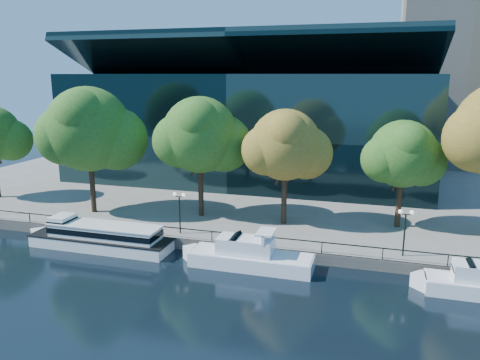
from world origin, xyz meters
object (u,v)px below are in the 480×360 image
(cruiser_far, at_px, (480,283))
(tree_4, at_px, (404,156))
(lamp_1, at_px, (179,203))
(tree_1, at_px, (90,131))
(cruiser_near, at_px, (246,255))
(tour_boat, at_px, (97,236))
(tree_3, at_px, (287,147))
(lamp_2, at_px, (405,222))
(tree_2, at_px, (201,137))

(cruiser_far, relative_size, tree_4, 0.88)
(lamp_1, bearing_deg, tree_1, 161.73)
(cruiser_near, height_order, cruiser_far, cruiser_near)
(tour_boat, xyz_separation_m, tree_3, (16.05, 9.20, 7.77))
(tour_boat, bearing_deg, tree_3, 29.81)
(cruiser_far, bearing_deg, tree_1, 168.18)
(tree_1, height_order, lamp_2, tree_1)
(tree_2, xyz_separation_m, lamp_1, (0.00, -6.03, -5.62))
(tour_boat, height_order, cruiser_far, cruiser_far)
(tree_1, bearing_deg, cruiser_near, -21.34)
(cruiser_near, height_order, tree_3, tree_3)
(tour_boat, height_order, cruiser_near, cruiser_near)
(cruiser_near, bearing_deg, tree_1, 158.66)
(cruiser_far, relative_size, lamp_1, 2.34)
(cruiser_far, xyz_separation_m, lamp_1, (-25.58, 3.91, 3.00))
(cruiser_far, xyz_separation_m, lamp_2, (-5.24, 3.91, 3.00))
(tour_boat, height_order, lamp_2, lamp_2)
(lamp_1, relative_size, lamp_2, 1.00)
(cruiser_far, height_order, tree_1, tree_1)
(tree_2, height_order, tree_4, tree_2)
(tree_2, distance_m, lamp_2, 21.96)
(tree_4, distance_m, lamp_2, 9.08)
(cruiser_near, height_order, lamp_1, lamp_1)
(tree_4, bearing_deg, lamp_2, -89.51)
(tour_boat, xyz_separation_m, lamp_1, (6.95, 3.38, 2.77))
(cruiser_far, xyz_separation_m, tree_4, (-5.30, 11.91, 7.28))
(tree_4, xyz_separation_m, lamp_2, (0.07, -8.01, -4.28))
(tree_1, bearing_deg, tree_2, 9.89)
(cruiser_near, xyz_separation_m, tree_2, (-7.64, 9.74, 8.56))
(tree_4, bearing_deg, lamp_1, -158.46)
(cruiser_far, relative_size, tree_2, 0.74)
(tree_2, distance_m, tree_3, 9.13)
(cruiser_near, xyz_separation_m, cruiser_far, (17.95, -0.20, -0.06))
(tour_boat, distance_m, tree_4, 30.34)
(cruiser_far, height_order, lamp_2, lamp_2)
(cruiser_far, height_order, tree_4, tree_4)
(cruiser_near, bearing_deg, tour_boat, 178.72)
(tree_2, relative_size, tree_3, 1.09)
(tour_boat, relative_size, lamp_2, 3.73)
(tree_1, relative_size, tree_3, 1.18)
(tour_boat, height_order, tree_3, tree_3)
(cruiser_near, distance_m, tree_4, 18.69)
(tour_boat, relative_size, cruiser_far, 1.59)
(tree_2, xyz_separation_m, tree_3, (9.11, -0.21, -0.62))
(tree_2, xyz_separation_m, tree_4, (20.28, 1.97, -1.34))
(tree_3, xyz_separation_m, lamp_2, (11.24, -5.82, -5.00))
(tree_1, distance_m, tree_2, 12.14)
(cruiser_far, xyz_separation_m, tree_1, (-37.54, 7.85, 9.04))
(tree_3, distance_m, tree_4, 11.41)
(tour_boat, height_order, tree_1, tree_1)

